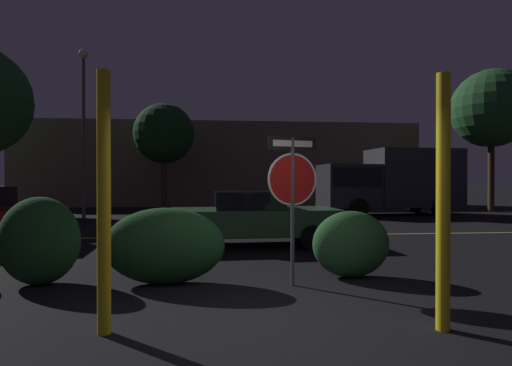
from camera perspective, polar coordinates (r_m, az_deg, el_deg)
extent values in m
plane|color=black|center=(4.96, 3.68, -19.31)|extent=(260.00, 260.00, 0.00)
cube|color=gold|center=(12.07, -1.81, -7.56)|extent=(35.50, 0.12, 0.01)
cylinder|color=#4C4C51|center=(6.37, 5.24, -4.11)|extent=(0.06, 0.06, 2.35)
cylinder|color=white|center=(6.35, 5.25, 0.53)|extent=(0.82, 0.20, 0.84)
cylinder|color=#B71414|center=(6.35, 5.25, 0.53)|extent=(0.76, 0.19, 0.77)
cube|color=black|center=(6.37, 5.25, 5.63)|extent=(0.81, 0.21, 0.22)
cube|color=white|center=(6.37, 5.25, 5.63)|extent=(0.67, 0.19, 0.10)
cylinder|color=yellow|center=(4.64, -20.91, -2.57)|extent=(0.15, 0.15, 2.87)
cylinder|color=yellow|center=(4.91, 25.17, -2.44)|extent=(0.15, 0.15, 2.87)
ellipsoid|color=#1E4C23|center=(7.30, -28.52, -7.27)|extent=(1.25, 0.86, 1.41)
ellipsoid|color=#1E4C23|center=(6.66, -12.88, -8.75)|extent=(1.92, 0.79, 1.23)
ellipsoid|color=#285B2D|center=(7.14, 13.40, -8.49)|extent=(1.34, 0.74, 1.14)
cylinder|color=black|center=(10.97, -32.19, -6.86)|extent=(0.61, 0.24, 0.60)
cylinder|color=black|center=(12.56, -29.13, -5.94)|extent=(0.61, 0.24, 0.60)
cube|color=#335B38|center=(10.25, -0.37, -5.49)|extent=(4.32, 1.90, 0.65)
cube|color=black|center=(10.20, -1.08, -2.46)|extent=(1.76, 1.55, 0.44)
cylinder|color=black|center=(11.34, 5.76, -6.57)|extent=(0.61, 0.23, 0.60)
cylinder|color=black|center=(9.75, 8.05, -7.71)|extent=(0.61, 0.23, 0.60)
cylinder|color=black|center=(11.03, -7.79, -6.77)|extent=(0.61, 0.23, 0.60)
cylinder|color=black|center=(9.39, -7.80, -8.02)|extent=(0.61, 0.23, 0.60)
sphere|color=#F4EFCC|center=(11.25, 10.28, -4.81)|extent=(0.14, 0.14, 0.14)
sphere|color=#F4EFCC|center=(10.24, 12.14, -5.32)|extent=(0.14, 0.14, 0.14)
cube|color=#2D2D33|center=(19.53, 13.04, -0.40)|extent=(2.68, 2.32, 2.02)
cube|color=black|center=(19.52, 13.04, 0.78)|extent=(2.43, 2.35, 0.89)
cube|color=#2D2D33|center=(21.01, 21.54, 0.68)|extent=(4.30, 2.56, 2.78)
cylinder|color=black|center=(18.57, 14.51, -3.50)|extent=(0.86, 0.33, 0.84)
cylinder|color=black|center=(20.61, 12.05, -3.11)|extent=(0.86, 0.33, 0.84)
cylinder|color=black|center=(20.51, 24.88, -3.15)|extent=(0.86, 0.33, 0.84)
cylinder|color=black|center=(22.37, 21.72, -2.85)|extent=(0.86, 0.33, 0.84)
cylinder|color=#4C4C51|center=(19.32, -23.41, 5.85)|extent=(0.16, 0.16, 7.05)
sphere|color=#F9E5B2|center=(20.02, -23.44, 16.55)|extent=(0.42, 0.42, 0.42)
cylinder|color=#422D1E|center=(23.06, -13.00, 0.06)|extent=(0.32, 0.32, 3.10)
sphere|color=#143819|center=(23.21, -13.01, 6.91)|extent=(3.38, 3.38, 3.38)
cylinder|color=#422D1E|center=(24.67, 30.56, 1.12)|extent=(0.32, 0.32, 4.02)
sphere|color=#235128|center=(24.97, 30.59, 9.16)|extent=(4.12, 4.12, 4.12)
cube|color=#6B5B4C|center=(27.04, -4.96, 2.66)|extent=(26.28, 3.05, 5.49)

